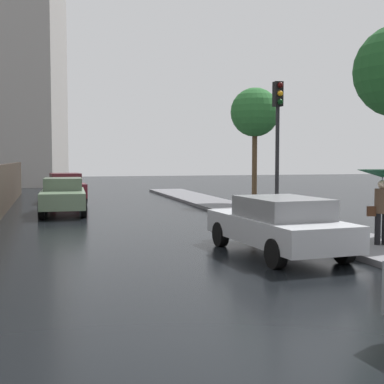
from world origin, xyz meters
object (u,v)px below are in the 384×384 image
at_px(traffic_light, 278,127).
at_px(street_tree_near, 255,113).
at_px(pedestrian_with_umbrella_far, 382,184).
at_px(car_green_mid_road, 63,196).
at_px(car_silver_far_ahead, 278,224).
at_px(car_maroon_behind_camera, 66,188).

distance_m(traffic_light, street_tree_near, 9.06).
bearing_deg(pedestrian_with_umbrella_far, car_green_mid_road, -43.82).
height_order(car_silver_far_ahead, car_maroon_behind_camera, car_maroon_behind_camera).
distance_m(car_green_mid_road, car_maroon_behind_camera, 5.32).
relative_size(car_green_mid_road, car_maroon_behind_camera, 1.15).
height_order(traffic_light, street_tree_near, street_tree_near).
bearing_deg(car_green_mid_road, traffic_light, 135.67).
xyz_separation_m(car_maroon_behind_camera, traffic_light, (6.03, -11.94, 2.44)).
xyz_separation_m(car_green_mid_road, traffic_light, (6.29, -6.63, 2.46)).
distance_m(car_green_mid_road, pedestrian_with_umbrella_far, 12.87).
bearing_deg(car_maroon_behind_camera, car_green_mid_road, 82.96).
distance_m(car_green_mid_road, traffic_light, 9.46).
relative_size(pedestrian_with_umbrella_far, street_tree_near, 0.33).
relative_size(car_maroon_behind_camera, pedestrian_with_umbrella_far, 2.21).
relative_size(car_green_mid_road, pedestrian_with_umbrella_far, 2.54).
bearing_deg(traffic_light, car_silver_far_ahead, -113.76).
height_order(car_green_mid_road, car_maroon_behind_camera, car_maroon_behind_camera).
xyz_separation_m(car_silver_far_ahead, traffic_light, (1.69, 3.84, 2.50)).
bearing_deg(street_tree_near, car_silver_far_ahead, -109.36).
xyz_separation_m(car_green_mid_road, car_silver_far_ahead, (4.59, -10.47, -0.03)).
height_order(car_maroon_behind_camera, street_tree_near, street_tree_near).
xyz_separation_m(pedestrian_with_umbrella_far, street_tree_near, (1.74, 12.58, 2.75)).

